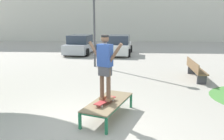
{
  "coord_description": "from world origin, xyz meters",
  "views": [
    {
      "loc": [
        0.95,
        -5.29,
        2.58
      ],
      "look_at": [
        0.46,
        2.09,
        1.0
      ],
      "focal_mm": 36.92,
      "sensor_mm": 36.0,
      "label": 1
    }
  ],
  "objects": [
    {
      "name": "skateboard",
      "position": [
        0.4,
        0.4,
        0.54
      ],
      "size": [
        0.54,
        0.8,
        0.09
      ],
      "color": "#B23333",
      "rests_on": "skate_box"
    },
    {
      "name": "car_white",
      "position": [
        0.3,
        12.64,
        0.69
      ],
      "size": [
        2.13,
        4.3,
        1.5
      ],
      "color": "silver",
      "rests_on": "ground"
    },
    {
      "name": "car_silver",
      "position": [
        -2.75,
        12.78,
        0.69
      ],
      "size": [
        2.2,
        4.34,
        1.5
      ],
      "color": "#B7BABF",
      "rests_on": "ground"
    },
    {
      "name": "park_bench",
      "position": [
        4.05,
        5.17,
        0.45
      ],
      "size": [
        0.57,
        2.42,
        0.83
      ],
      "color": "brown",
      "rests_on": "ground"
    },
    {
      "name": "skater",
      "position": [
        0.4,
        0.4,
        1.53
      ],
      "size": [
        0.92,
        0.53,
        1.69
      ],
      "color": "brown",
      "rests_on": "skateboard"
    },
    {
      "name": "ground_plane",
      "position": [
        0.0,
        0.0,
        0.0
      ],
      "size": [
        120.0,
        120.0,
        0.0
      ],
      "primitive_type": "plane",
      "color": "#B2AA9E"
    },
    {
      "name": "skate_box",
      "position": [
        0.46,
        0.59,
        0.41
      ],
      "size": [
        1.33,
        2.04,
        0.46
      ],
      "color": "#237A4C",
      "rests_on": "ground"
    }
  ]
}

